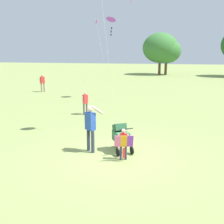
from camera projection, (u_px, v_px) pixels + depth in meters
ground_plane at (115, 155)px, 9.33m from camera, size 120.00×120.00×0.00m
child_with_butterfly_kite at (123, 142)px, 8.78m from camera, size 0.62×0.41×1.05m
person_adult_flyer at (90, 124)px, 9.43m from camera, size 0.67×0.45×1.73m
stroller at (121, 135)px, 9.55m from camera, size 0.86×1.08×1.03m
kite_orange_delta at (111, 20)px, 18.82m from camera, size 0.91×2.96×5.76m
person_red_shirt at (85, 101)px, 14.96m from camera, size 0.30×0.35×1.29m
person_sitting_far at (42, 81)px, 22.92m from camera, size 0.37×0.37×1.51m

